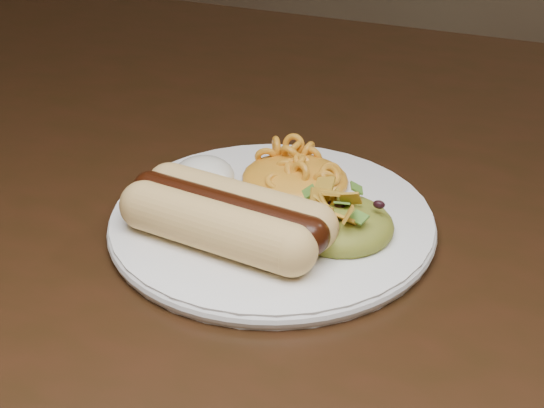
% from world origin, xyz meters
% --- Properties ---
extents(table, '(1.60, 0.90, 0.75)m').
position_xyz_m(table, '(0.00, 0.00, 0.66)').
color(table, black).
rests_on(table, floor).
extents(plate, '(0.31, 0.31, 0.01)m').
position_xyz_m(plate, '(-0.09, -0.07, 0.76)').
color(plate, white).
rests_on(plate, table).
extents(hotdog, '(0.14, 0.09, 0.04)m').
position_xyz_m(hotdog, '(-0.11, -0.11, 0.78)').
color(hotdog, '#DFB764').
rests_on(hotdog, plate).
extents(mac_and_cheese, '(0.11, 0.10, 0.03)m').
position_xyz_m(mac_and_cheese, '(-0.09, -0.01, 0.78)').
color(mac_and_cheese, yellow).
rests_on(mac_and_cheese, plate).
extents(sour_cream, '(0.06, 0.06, 0.03)m').
position_xyz_m(sour_cream, '(-0.16, -0.04, 0.78)').
color(sour_cream, white).
rests_on(sour_cream, plate).
extents(taco_salad, '(0.08, 0.08, 0.04)m').
position_xyz_m(taco_salad, '(-0.04, -0.07, 0.78)').
color(taco_salad, '#9B6C1E').
rests_on(taco_salad, plate).
extents(fork, '(0.07, 0.13, 0.00)m').
position_xyz_m(fork, '(-0.12, -0.11, 0.75)').
color(fork, white).
rests_on(fork, table).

